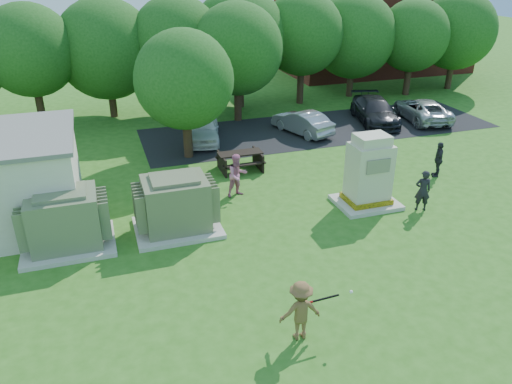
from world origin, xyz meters
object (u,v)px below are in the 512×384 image
object	(u,v)px
transformer_right	(176,205)
generator_cabinet	(369,175)
transformer_left	(65,221)
batter	(300,311)
person_by_generator	(423,191)
person_at_picnic	(237,175)
person_walking_right	(438,159)
car_white	(203,128)
car_dark	(375,111)
car_silver_b	(422,110)
picnic_table	(240,159)
car_silver_a	(302,122)

from	to	relation	value
transformer_right	generator_cabinet	xyz separation A→B (m)	(7.43, -0.34, 0.29)
transformer_left	batter	bearing A→B (deg)	-49.03
transformer_right	person_by_generator	world-z (taller)	transformer_right
person_at_picnic	person_walking_right	size ratio (longest dim) A/B	1.13
batter	car_white	xyz separation A→B (m)	(1.03, 15.62, -0.14)
person_at_picnic	car_dark	world-z (taller)	person_at_picnic
transformer_left	car_white	distance (m)	11.29
person_walking_right	car_silver_b	world-z (taller)	person_walking_right
person_by_generator	person_walking_right	distance (m)	3.70
transformer_right	batter	bearing A→B (deg)	-73.14
person_at_picnic	picnic_table	bearing A→B (deg)	57.73
batter	person_walking_right	xyz separation A→B (m)	(9.85, 7.72, -0.04)
transformer_right	person_walking_right	world-z (taller)	transformer_right
person_by_generator	car_white	distance (m)	12.19
transformer_right	car_dark	size ratio (longest dim) A/B	0.62
person_by_generator	person_walking_right	size ratio (longest dim) A/B	1.03
picnic_table	car_silver_b	xyz separation A→B (m)	(12.48, 3.98, 0.11)
car_white	car_dark	distance (m)	10.27
batter	car_dark	world-z (taller)	batter
person_by_generator	car_white	world-z (taller)	person_by_generator
picnic_table	person_at_picnic	size ratio (longest dim) A/B	1.11
batter	generator_cabinet	bearing A→B (deg)	-127.15
person_walking_right	car_dark	xyz separation A→B (m)	(1.45, 7.86, -0.09)
transformer_left	transformer_right	distance (m)	3.70
batter	car_silver_b	xyz separation A→B (m)	(14.22, 15.12, -0.19)
transformer_left	picnic_table	bearing A→B (deg)	31.76
car_silver_a	car_silver_b	size ratio (longest dim) A/B	0.83
picnic_table	car_dark	xyz separation A→B (m)	(9.55, 4.44, 0.17)
transformer_left	car_silver_b	size ratio (longest dim) A/B	0.65
generator_cabinet	person_walking_right	world-z (taller)	generator_cabinet
person_by_generator	car_silver_a	distance (m)	9.98
transformer_left	person_by_generator	size ratio (longest dim) A/B	1.82
generator_cabinet	picnic_table	bearing A→B (deg)	126.90
picnic_table	car_silver_a	world-z (taller)	car_silver_a
generator_cabinet	person_at_picnic	world-z (taller)	generator_cabinet
transformer_left	car_white	size ratio (longest dim) A/B	0.73
person_by_generator	car_dark	world-z (taller)	person_by_generator
person_at_picnic	person_walking_right	distance (m)	9.03
person_by_generator	picnic_table	bearing A→B (deg)	-27.11
person_at_picnic	person_walking_right	bearing A→B (deg)	-18.67
picnic_table	car_silver_b	distance (m)	13.10
transformer_left	car_dark	xyz separation A→B (m)	(16.98, 9.04, -0.26)
person_at_picnic	car_dark	size ratio (longest dim) A/B	0.37
car_silver_b	generator_cabinet	bearing A→B (deg)	55.42
picnic_table	batter	size ratio (longest dim) A/B	1.20
person_at_picnic	car_white	distance (m)	7.06
person_walking_right	batter	bearing A→B (deg)	-24.11
transformer_left	transformer_right	size ratio (longest dim) A/B	1.00
picnic_table	car_silver_a	size ratio (longest dim) A/B	0.52
generator_cabinet	car_dark	bearing A→B (deg)	58.06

